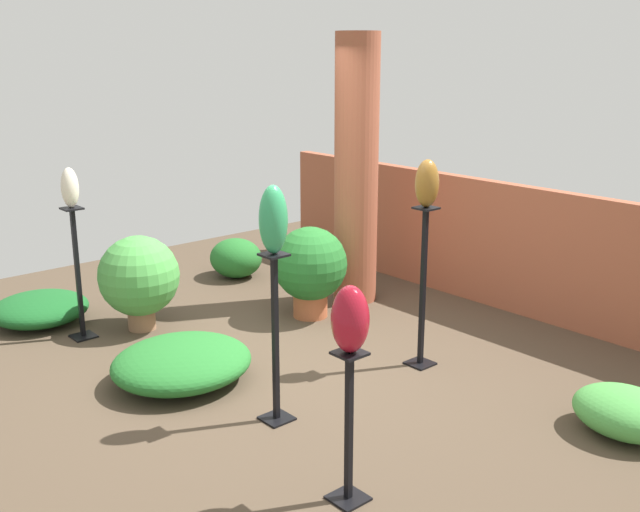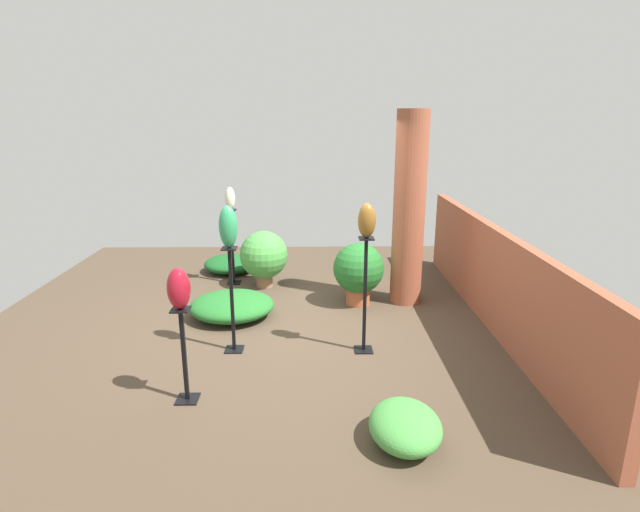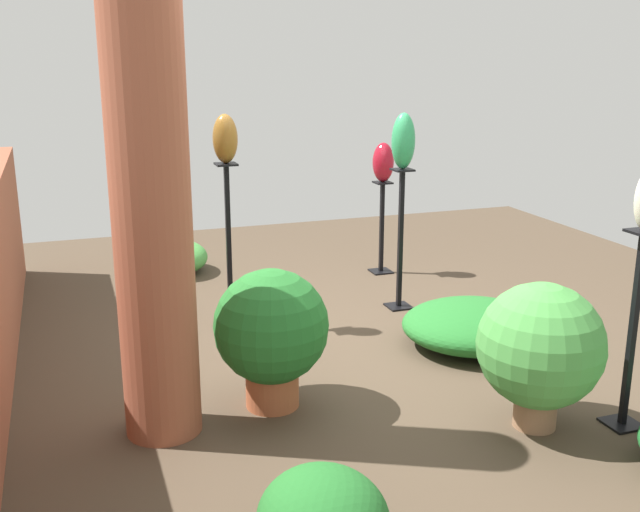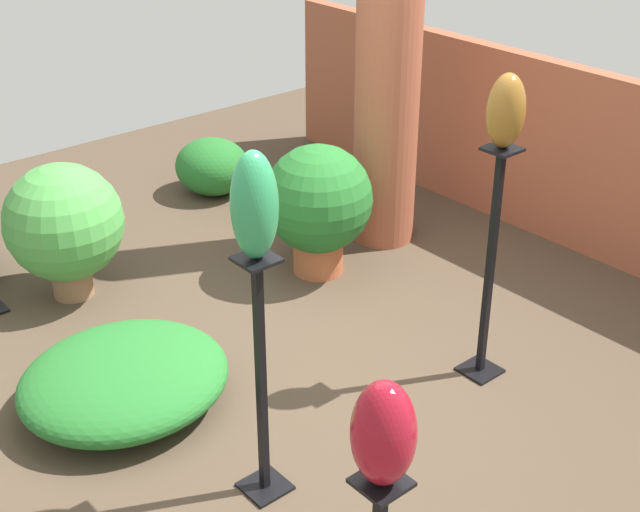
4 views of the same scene
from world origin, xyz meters
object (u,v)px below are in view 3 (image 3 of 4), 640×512
at_px(pedestal_ruby, 382,232).
at_px(pedestal_jade, 400,246).
at_px(art_vase_bronze, 225,139).
at_px(potted_plant_walkway_edge, 271,330).
at_px(pedestal_ivory, 632,339).
at_px(brick_pillar, 151,207).
at_px(art_vase_ruby, 383,162).
at_px(art_vase_jade, 403,141).
at_px(pedestal_bronze, 229,253).
at_px(potted_plant_near_pillar, 540,347).

bearing_deg(pedestal_ruby, pedestal_jade, 164.53).
xyz_separation_m(pedestal_ruby, art_vase_bronze, (-0.98, 1.74, 1.08)).
height_order(pedestal_jade, art_vase_bronze, art_vase_bronze).
bearing_deg(potted_plant_walkway_edge, pedestal_ivory, -116.26).
relative_size(brick_pillar, art_vase_bronze, 7.16).
height_order(brick_pillar, art_vase_bronze, brick_pillar).
relative_size(pedestal_ruby, art_vase_ruby, 2.41).
relative_size(pedestal_ivory, art_vase_jade, 2.59).
distance_m(pedestal_ruby, art_vase_ruby, 0.69).
bearing_deg(brick_pillar, art_vase_jade, -55.54).
relative_size(pedestal_bronze, art_vase_jade, 2.88).
bearing_deg(pedestal_jade, pedestal_ivory, -171.47).
relative_size(pedestal_ivory, art_vase_bronze, 3.20).
xyz_separation_m(art_vase_bronze, art_vase_ruby, (0.98, -1.74, -0.39)).
height_order(pedestal_ivory, potted_plant_near_pillar, pedestal_ivory).
relative_size(pedestal_jade, potted_plant_near_pillar, 1.37).
relative_size(pedestal_ruby, art_vase_jade, 2.00).
relative_size(pedestal_bronze, potted_plant_near_pillar, 1.50).
bearing_deg(brick_pillar, art_vase_ruby, -44.45).
xyz_separation_m(pedestal_jade, art_vase_bronze, (0.03, 1.45, 0.94)).
bearing_deg(art_vase_ruby, pedestal_ivory, -178.83).
relative_size(art_vase_ruby, potted_plant_near_pillar, 0.43).
xyz_separation_m(pedestal_ivory, art_vase_jade, (2.34, 0.35, 0.88)).
bearing_deg(potted_plant_near_pillar, art_vase_jade, -3.80).
bearing_deg(art_vase_jade, pedestal_jade, 0.00).
relative_size(brick_pillar, pedestal_ruby, 2.91).
bearing_deg(pedestal_bronze, potted_plant_walkway_edge, 177.39).
relative_size(pedestal_ivory, pedestal_jade, 0.99).
xyz_separation_m(pedestal_jade, art_vase_jade, (0.00, 0.00, 0.87)).
xyz_separation_m(pedestal_bronze, art_vase_ruby, (0.98, -1.74, 0.49)).
distance_m(pedestal_ivory, art_vase_ruby, 3.40).
distance_m(brick_pillar, pedestal_ivory, 2.79).
height_order(brick_pillar, pedestal_ruby, brick_pillar).
xyz_separation_m(art_vase_bronze, art_vase_jade, (-0.03, -1.45, -0.07)).
bearing_deg(pedestal_ivory, art_vase_bronze, 37.27).
distance_m(pedestal_ruby, potted_plant_near_pillar, 3.22).
bearing_deg(potted_plant_near_pillar, pedestal_jade, -3.80).
distance_m(pedestal_ivory, potted_plant_near_pillar, 0.52).
distance_m(pedestal_ivory, pedestal_ruby, 3.36).
bearing_deg(pedestal_ruby, art_vase_bronze, 119.57).
distance_m(pedestal_ruby, potted_plant_walkway_edge, 3.03).
distance_m(art_vase_ruby, art_vase_jade, 1.11).
relative_size(pedestal_jade, art_vase_jade, 2.63).
relative_size(art_vase_ruby, art_vase_jade, 0.83).
xyz_separation_m(pedestal_jade, art_vase_ruby, (1.02, -0.28, 0.55)).
xyz_separation_m(pedestal_ruby, pedestal_jade, (-1.02, 0.28, 0.14)).
xyz_separation_m(art_vase_ruby, potted_plant_near_pillar, (-3.19, 0.43, -0.60)).
height_order(pedestal_ruby, potted_plant_near_pillar, pedestal_ruby).
distance_m(pedestal_bronze, potted_plant_walkway_edge, 1.45).
height_order(potted_plant_walkway_edge, potted_plant_near_pillar, potted_plant_walkway_edge).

